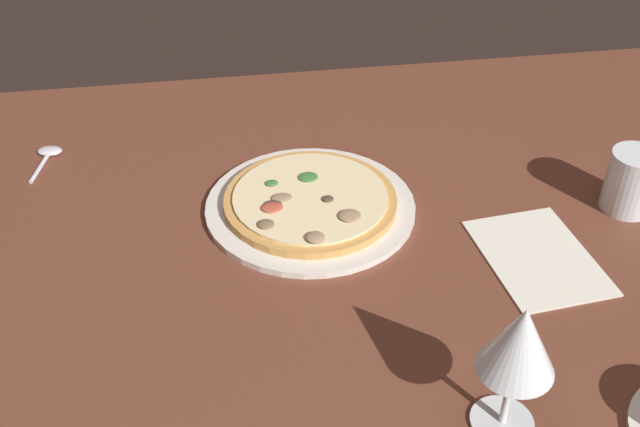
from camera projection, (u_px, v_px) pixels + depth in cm
name	position (u px, v px, depth cm)	size (l,w,h in cm)	color
dining_table	(330.00, 264.00, 104.67)	(150.00, 110.00, 4.00)	brown
pizza_main	(310.00, 203.00, 110.63)	(30.80, 30.80, 3.36)	silver
wine_glass_far	(519.00, 344.00, 73.59)	(7.98, 7.98, 16.78)	silver
water_glass	(631.00, 184.00, 109.44)	(7.50, 7.50, 9.20)	silver
paper_menu	(538.00, 257.00, 102.53)	(13.99, 19.38, 0.30)	silver
spoon	(47.00, 155.00, 122.42)	(4.49, 10.41, 1.00)	silver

